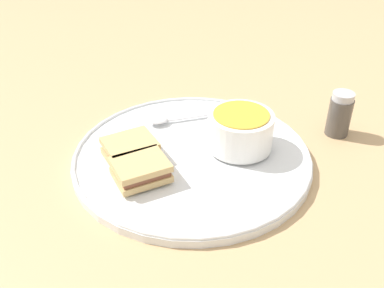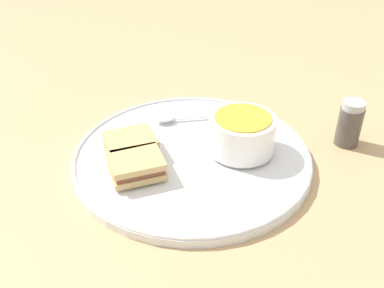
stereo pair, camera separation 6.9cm
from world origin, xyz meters
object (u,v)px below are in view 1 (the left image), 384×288
(soup_bowl, at_px, (240,130))
(salt_shaker, at_px, (340,114))
(spoon, at_px, (163,120))
(sandwich_half_far, at_px, (141,170))
(sandwich_half_near, at_px, (130,148))

(soup_bowl, xyz_separation_m, salt_shaker, (0.12, -0.14, -0.01))
(spoon, height_order, salt_shaker, salt_shaker)
(sandwich_half_far, relative_size, salt_shaker, 1.25)
(sandwich_half_far, xyz_separation_m, salt_shaker, (0.24, -0.25, 0.01))
(spoon, relative_size, sandwich_half_far, 1.07)
(soup_bowl, height_order, spoon, soup_bowl)
(soup_bowl, xyz_separation_m, sandwich_half_far, (-0.13, 0.11, -0.02))
(sandwich_half_far, bearing_deg, soup_bowl, -41.83)
(soup_bowl, height_order, sandwich_half_far, soup_bowl)
(sandwich_half_far, bearing_deg, spoon, 10.64)
(soup_bowl, relative_size, sandwich_half_far, 1.06)
(soup_bowl, bearing_deg, sandwich_half_far, 138.17)
(soup_bowl, xyz_separation_m, spoon, (0.03, 0.14, -0.03))
(soup_bowl, height_order, sandwich_half_near, soup_bowl)
(sandwich_half_near, bearing_deg, salt_shaker, -55.74)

